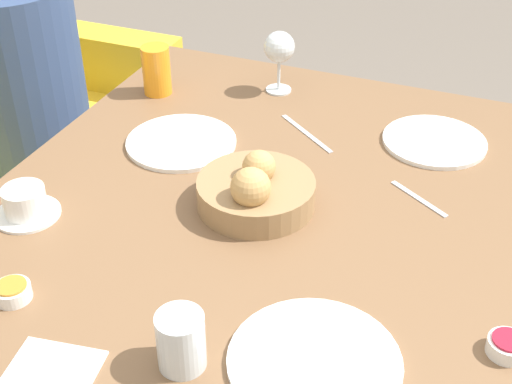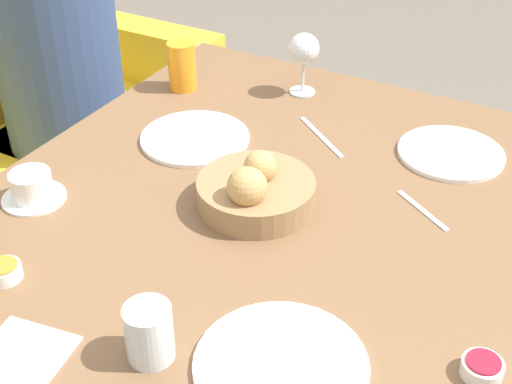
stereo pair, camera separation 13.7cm
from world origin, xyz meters
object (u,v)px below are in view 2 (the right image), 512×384
object	(u,v)px
juice_glass	(182,66)
wine_glass	(304,51)
seated_person	(69,123)
coffee_cup	(32,188)
napkin	(21,357)
plate_near_left	(281,365)
water_tumbler	(149,333)
spoon_coffee	(422,210)
bread_basket	(256,189)
jam_bowl_berry	(482,368)
knife_silver	(321,137)
jam_bowl_honey	(4,271)
plate_far_center	(195,138)
plate_near_right	(451,153)

from	to	relation	value
juice_glass	wine_glass	xyz separation A→B (m)	(0.12, -0.28, 0.05)
seated_person	coffee_cup	size ratio (longest dim) A/B	9.08
coffee_cup	napkin	xyz separation A→B (m)	(-0.32, -0.27, -0.02)
plate_near_left	water_tumbler	xyz separation A→B (m)	(-0.07, 0.18, 0.04)
coffee_cup	spoon_coffee	world-z (taller)	coffee_cup
bread_basket	jam_bowl_berry	distance (m)	0.54
water_tumbler	knife_silver	distance (m)	0.72
wine_glass	coffee_cup	world-z (taller)	wine_glass
bread_basket	jam_bowl_honey	world-z (taller)	bread_basket
plate_far_center	knife_silver	bearing A→B (deg)	-58.62
jam_bowl_honey	napkin	world-z (taller)	jam_bowl_honey
napkin	plate_near_right	bearing A→B (deg)	-24.21
juice_glass	coffee_cup	size ratio (longest dim) A/B	0.97
juice_glass	wine_glass	distance (m)	0.31
plate_near_right	plate_far_center	bearing A→B (deg)	112.38
plate_near_right	jam_bowl_honey	world-z (taller)	jam_bowl_honey
plate_near_left	jam_bowl_berry	world-z (taller)	jam_bowl_berry
bread_basket	jam_bowl_honey	distance (m)	0.48
coffee_cup	jam_bowl_berry	world-z (taller)	coffee_cup
knife_silver	napkin	size ratio (longest dim) A/B	1.06
bread_basket	knife_silver	size ratio (longest dim) A/B	1.43
juice_glass	napkin	world-z (taller)	juice_glass
plate_near_left	plate_far_center	size ratio (longest dim) A/B	1.07
plate_near_left	knife_silver	distance (m)	0.68
knife_silver	spoon_coffee	distance (m)	0.33
napkin	plate_far_center	bearing A→B (deg)	10.49
seated_person	plate_near_left	size ratio (longest dim) A/B	4.37
juice_glass	jam_bowl_berry	world-z (taller)	juice_glass
seated_person	napkin	distance (m)	1.31
spoon_coffee	knife_silver	bearing A→B (deg)	60.62
plate_near_right	juice_glass	size ratio (longest dim) A/B	1.88
jam_bowl_honey	knife_silver	distance (m)	0.75
plate_near_right	spoon_coffee	world-z (taller)	plate_near_right
knife_silver	spoon_coffee	xyz separation A→B (m)	(-0.16, -0.29, 0.00)
plate_near_right	jam_bowl_honey	bearing A→B (deg)	144.11
bread_basket	jam_bowl_honey	xyz separation A→B (m)	(-0.39, 0.27, -0.02)
plate_near_left	knife_silver	size ratio (longest dim) A/B	1.62
wine_glass	plate_near_right	bearing A→B (deg)	-105.44
seated_person	jam_bowl_honey	distance (m)	1.13
wine_glass	coffee_cup	size ratio (longest dim) A/B	1.24
plate_far_center	knife_silver	distance (m)	0.28
jam_bowl_honey	spoon_coffee	xyz separation A→B (m)	(0.53, -0.56, -0.01)
jam_bowl_honey	spoon_coffee	distance (m)	0.77
coffee_cup	napkin	size ratio (longest dim) A/B	0.83
plate_near_left	spoon_coffee	size ratio (longest dim) A/B	2.04
plate_near_right	spoon_coffee	xyz separation A→B (m)	(-0.23, -0.01, -0.00)
water_tumbler	jam_bowl_honey	xyz separation A→B (m)	(0.02, 0.32, -0.03)
plate_near_left	coffee_cup	size ratio (longest dim) A/B	2.08
plate_near_right	jam_bowl_honey	size ratio (longest dim) A/B	3.71
plate_far_center	coffee_cup	bearing A→B (deg)	156.44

